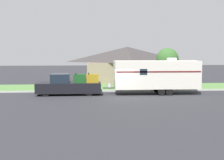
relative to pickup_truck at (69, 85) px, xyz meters
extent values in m
plane|color=#2D2D33|center=(4.73, -1.62, -0.92)|extent=(120.00, 120.00, 0.00)
cube|color=#ADADA8|center=(4.73, 2.13, -0.85)|extent=(80.00, 0.30, 0.14)
cube|color=#568442|center=(4.73, 5.78, -0.90)|extent=(80.00, 7.00, 0.03)
cube|color=gray|center=(7.22, 13.18, 0.42)|extent=(11.07, 7.94, 2.66)
pyramid|color=#3D3838|center=(7.22, 13.18, 2.78)|extent=(11.95, 8.58, 2.07)
cube|color=#4C3828|center=(7.22, 9.24, 0.13)|extent=(1.00, 0.06, 2.10)
cylinder|color=black|center=(-2.10, -0.82, -0.50)|extent=(0.82, 0.28, 0.82)
cylinder|color=black|center=(-2.10, 0.82, -0.50)|extent=(0.82, 0.28, 0.82)
cylinder|color=black|center=(1.92, -0.82, -0.50)|extent=(0.82, 0.28, 0.82)
cylinder|color=black|center=(1.92, 0.82, -0.50)|extent=(0.82, 0.28, 0.82)
cube|color=black|center=(-1.42, 0.00, -0.21)|extent=(3.31, 2.00, 0.95)
cube|color=#19232D|center=(-0.82, 0.00, 0.69)|extent=(1.72, 1.84, 0.85)
cube|color=black|center=(1.62, 0.00, -0.21)|extent=(2.77, 2.00, 0.95)
cube|color=#333333|center=(3.07, 0.00, -0.57)|extent=(0.12, 1.80, 0.20)
cube|color=#194C1E|center=(1.02, 0.00, 0.66)|extent=(1.15, 0.84, 0.80)
cube|color=black|center=(0.65, 0.00, 1.14)|extent=(0.10, 0.92, 0.08)
cube|color=olive|center=(2.23, 0.00, 0.66)|extent=(1.15, 0.84, 0.80)
cube|color=black|center=(1.87, 0.00, 1.14)|extent=(0.10, 0.92, 0.08)
cylinder|color=black|center=(8.71, -1.03, -0.57)|extent=(0.69, 0.22, 0.69)
cylinder|color=black|center=(8.71, 1.03, -0.57)|extent=(0.69, 0.22, 0.69)
cylinder|color=black|center=(9.47, -1.03, -0.57)|extent=(0.69, 0.22, 0.69)
cylinder|color=black|center=(9.47, 1.03, -0.57)|extent=(0.69, 0.22, 0.69)
cube|color=silver|center=(8.43, 0.00, 0.99)|extent=(8.19, 2.34, 2.66)
cube|color=#5B1E1E|center=(8.43, -1.18, 1.33)|extent=(8.02, 0.01, 0.14)
cube|color=#383838|center=(3.80, 0.00, -0.28)|extent=(1.08, 0.12, 0.10)
cylinder|color=silver|center=(3.85, 0.00, -0.05)|extent=(0.28, 0.28, 0.36)
cube|color=silver|center=(9.91, 0.00, 2.46)|extent=(0.80, 0.68, 0.28)
cube|color=#19232D|center=(6.96, -1.18, 1.33)|extent=(0.70, 0.01, 0.56)
cylinder|color=brown|center=(8.38, 3.09, -0.40)|extent=(0.09, 0.09, 1.02)
cube|color=silver|center=(8.38, 3.09, 0.22)|extent=(0.48, 0.20, 0.22)
cylinder|color=brown|center=(11.06, 6.11, 0.20)|extent=(0.24, 0.24, 2.24)
sphere|color=#38662D|center=(11.06, 6.11, 2.30)|extent=(2.60, 2.60, 2.60)
camera|label=1|loc=(1.83, -29.68, 3.32)|focal=50.00mm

